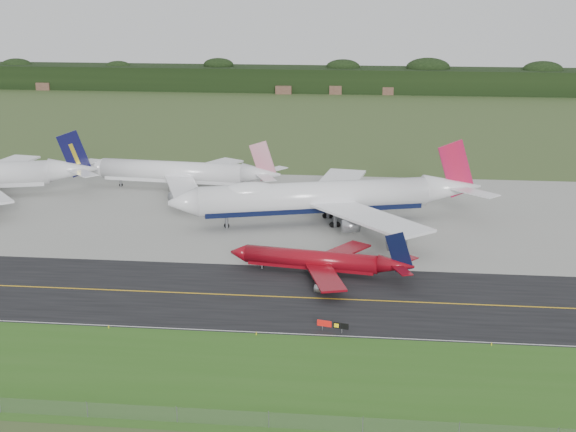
{
  "coord_description": "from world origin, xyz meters",
  "views": [
    {
      "loc": [
        17.95,
        -138.15,
        55.27
      ],
      "look_at": [
        1.11,
        22.0,
        7.59
      ],
      "focal_mm": 50.0,
      "sensor_mm": 36.0,
      "label": 1
    }
  ],
  "objects_px": {
    "jet_star_tail": "(182,173)",
    "taxiway_sign": "(333,325)",
    "jet_red_737": "(321,261)",
    "jet_ba_747": "(325,197)"
  },
  "relations": [
    {
      "from": "jet_ba_747",
      "to": "taxiway_sign",
      "type": "distance_m",
      "value": 61.17
    },
    {
      "from": "jet_star_tail",
      "to": "taxiway_sign",
      "type": "bearing_deg",
      "value": -62.58
    },
    {
      "from": "jet_star_tail",
      "to": "jet_red_737",
      "type": "bearing_deg",
      "value": -55.58
    },
    {
      "from": "jet_ba_747",
      "to": "jet_star_tail",
      "type": "height_order",
      "value": "jet_ba_747"
    },
    {
      "from": "jet_ba_747",
      "to": "jet_star_tail",
      "type": "xyz_separation_m",
      "value": [
        -40.42,
        26.78,
        -1.58
      ]
    },
    {
      "from": "jet_red_737",
      "to": "jet_star_tail",
      "type": "relative_size",
      "value": 0.66
    },
    {
      "from": "jet_ba_747",
      "to": "jet_red_737",
      "type": "distance_m",
      "value": 34.43
    },
    {
      "from": "jet_red_737",
      "to": "jet_star_tail",
      "type": "height_order",
      "value": "jet_star_tail"
    },
    {
      "from": "taxiway_sign",
      "to": "jet_red_737",
      "type": "bearing_deg",
      "value": 97.75
    },
    {
      "from": "jet_ba_747",
      "to": "jet_red_737",
      "type": "bearing_deg",
      "value": -87.7
    }
  ]
}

